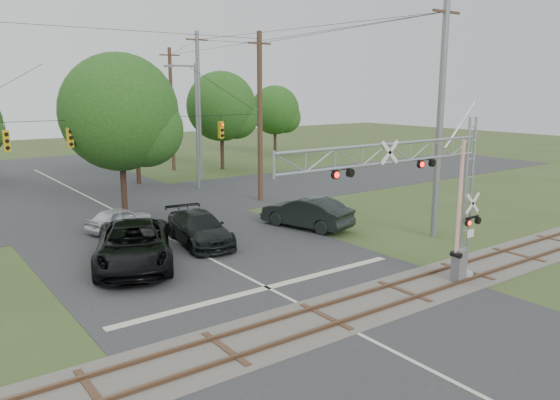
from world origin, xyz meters
TOP-DOWN VIEW (x-y plane):
  - ground at (0.00, 0.00)m, footprint 160.00×160.00m
  - road_main at (0.00, 10.00)m, footprint 14.00×90.00m
  - road_cross at (0.00, 24.00)m, footprint 90.00×12.00m
  - railroad_track at (0.00, 2.00)m, footprint 90.00×3.20m
  - crossing_gantry at (4.30, 1.64)m, footprint 10.12×0.85m
  - traffic_signal_span at (0.93, 20.00)m, footprint 19.34×0.36m
  - pickup_black at (-3.19, 11.26)m, footprint 5.57×7.62m
  - car_dark at (0.82, 12.73)m, footprint 3.00×5.79m
  - sedan_silver at (-1.49, 17.73)m, footprint 4.14×2.75m
  - suv_dark at (7.27, 12.07)m, footprint 3.22×5.66m
  - streetlight at (7.90, 26.55)m, footprint 2.56×0.27m
  - utility_poles at (2.12, 23.21)m, footprint 25.25×30.73m
  - treeline at (1.58, 32.02)m, footprint 53.59×27.29m

SIDE VIEW (x-z plane):
  - ground at x=0.00m, z-range 0.00..0.00m
  - road_main at x=0.00m, z-range 0.00..0.02m
  - road_cross at x=0.00m, z-range 0.00..0.02m
  - railroad_track at x=0.00m, z-range -0.05..0.11m
  - sedan_silver at x=-1.49m, z-range 0.00..1.31m
  - car_dark at x=0.82m, z-range 0.00..1.60m
  - suv_dark at x=7.27m, z-range 0.00..1.76m
  - pickup_black at x=-3.19m, z-range 0.00..1.92m
  - crossing_gantry at x=4.30m, z-range 0.80..7.45m
  - streetlight at x=7.90m, z-range 0.57..10.19m
  - traffic_signal_span at x=0.93m, z-range -0.10..11.40m
  - treeline at x=1.58m, z-range 0.83..10.69m
  - utility_poles at x=2.12m, z-range -0.08..12.33m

